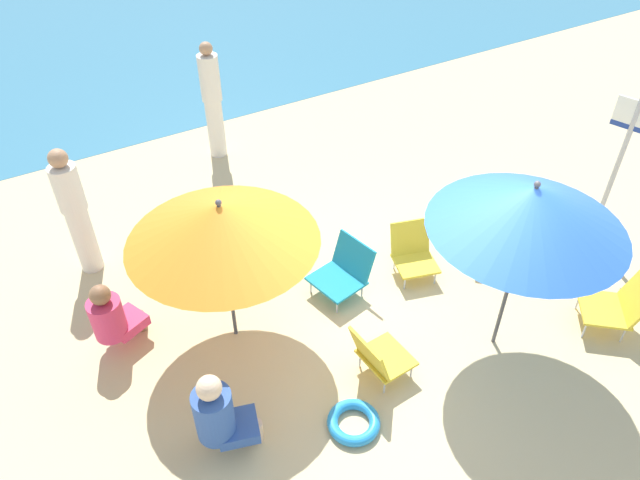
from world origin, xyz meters
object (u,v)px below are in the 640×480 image
(beach_chair_e, at_px, (243,229))
(person_c, at_px, (212,101))
(beach_chair_b, at_px, (344,270))
(person_a, at_px, (75,212))
(umbrella_orange, at_px, (221,224))
(person_b, at_px, (112,316))
(beach_chair_d, at_px, (617,305))
(beach_chair_f, at_px, (496,238))
(swim_ring, at_px, (354,422))
(warning_sign, at_px, (622,152))
(beach_chair_c, at_px, (378,356))
(beach_chair_a, at_px, (413,251))
(person_d, at_px, (219,414))
(umbrella_blue, at_px, (531,208))

(beach_chair_e, height_order, person_c, person_c)
(beach_chair_b, relative_size, person_a, 0.42)
(beach_chair_b, xyz_separation_m, person_a, (-2.42, 1.89, 0.53))
(umbrella_orange, bearing_deg, person_a, 119.47)
(beach_chair_e, distance_m, person_b, 1.94)
(beach_chair_d, xyz_separation_m, beach_chair_f, (-0.33, 1.48, 0.01))
(person_c, distance_m, swim_ring, 5.25)
(umbrella_orange, distance_m, person_b, 1.62)
(beach_chair_f, distance_m, warning_sign, 1.72)
(beach_chair_f, height_order, person_a, person_a)
(umbrella_orange, xyz_separation_m, beach_chair_c, (0.98, -1.25, -1.19))
(beach_chair_a, height_order, person_d, person_d)
(beach_chair_b, bearing_deg, beach_chair_a, 160.33)
(umbrella_blue, distance_m, umbrella_orange, 2.78)
(beach_chair_e, bearing_deg, beach_chair_c, 35.22)
(person_a, bearing_deg, swim_ring, 21.32)
(beach_chair_c, distance_m, warning_sign, 3.77)
(umbrella_blue, xyz_separation_m, beach_chair_d, (1.24, -0.48, -1.44))
(beach_chair_d, distance_m, person_b, 5.29)
(beach_chair_c, distance_m, person_a, 3.76)
(umbrella_blue, distance_m, warning_sign, 2.42)
(person_a, xyz_separation_m, swim_ring, (1.53, -3.48, -0.79))
(beach_chair_a, height_order, swim_ring, beach_chair_a)
(beach_chair_b, xyz_separation_m, beach_chair_d, (2.19, -1.96, 0.02))
(beach_chair_f, relative_size, swim_ring, 1.41)
(beach_chair_c, relative_size, person_c, 0.36)
(umbrella_blue, height_order, beach_chair_d, umbrella_blue)
(beach_chair_a, distance_m, swim_ring, 2.31)
(person_b, bearing_deg, person_c, 28.20)
(umbrella_blue, bearing_deg, swim_ring, -176.97)
(beach_chair_d, relative_size, warning_sign, 0.40)
(person_b, xyz_separation_m, warning_sign, (5.73, -1.33, 0.85))
(beach_chair_a, relative_size, person_d, 0.66)
(beach_chair_d, distance_m, swim_ring, 3.12)
(beach_chair_d, relative_size, person_c, 0.44)
(beach_chair_f, bearing_deg, umbrella_orange, -55.71)
(beach_chair_e, relative_size, person_b, 0.83)
(beach_chair_a, bearing_deg, person_a, -104.99)
(beach_chair_a, relative_size, beach_chair_c, 1.02)
(person_a, distance_m, person_b, 1.46)
(beach_chair_f, xyz_separation_m, warning_sign, (1.38, -0.36, 0.96))
(beach_chair_c, bearing_deg, swim_ring, -148.36)
(beach_chair_c, bearing_deg, person_b, 137.23)
(warning_sign, bearing_deg, person_b, 149.25)
(person_b, xyz_separation_m, person_d, (0.47, -1.66, 0.06))
(beach_chair_a, xyz_separation_m, beach_chair_e, (-1.58, 1.37, 0.03))
(beach_chair_e, xyz_separation_m, person_d, (-1.32, -2.41, 0.17))
(swim_ring, bearing_deg, person_a, 113.74)
(beach_chair_f, distance_m, swim_ring, 2.98)
(person_a, bearing_deg, beach_chair_e, 66.83)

